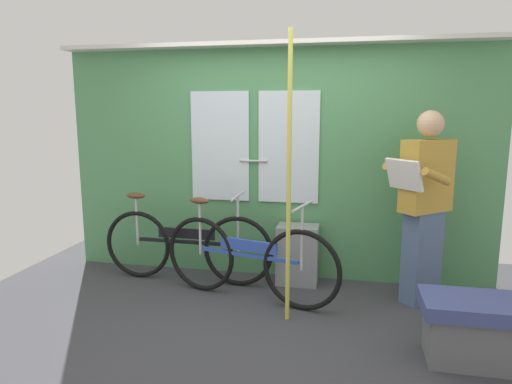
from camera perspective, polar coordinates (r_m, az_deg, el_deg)
name	(u,v)px	position (r m, az deg, el deg)	size (l,w,h in m)	color
ground_plane	(249,327)	(3.82, -0.84, -16.47)	(5.31, 4.01, 0.04)	#38383D
train_door_wall	(273,158)	(4.62, 2.19, 4.24)	(4.31, 0.28, 2.33)	#4C8C56
bicycle_near_door	(247,259)	(4.13, -1.07, -8.34)	(1.68, 0.58, 0.92)	black
bicycle_leaning_behind	(186,245)	(4.62, -8.72, -6.58)	(1.75, 0.44, 0.90)	black
passenger_reading_newspaper	(424,204)	(4.21, 20.23, -1.40)	(0.62, 0.60, 1.69)	slate
trash_bin_by_wall	(298,254)	(4.56, 5.20, -7.75)	(0.40, 0.28, 0.58)	gray
handrail_pole	(289,181)	(3.57, 4.11, 1.36)	(0.04, 0.04, 2.29)	#C6C14C
bench_seat_corner	(474,329)	(3.53, 25.51, -15.12)	(0.70, 0.44, 0.45)	#3D477F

